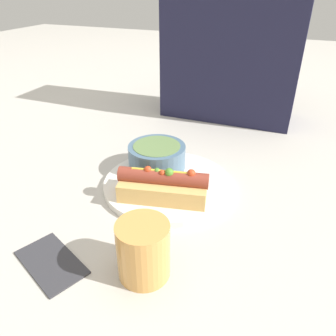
% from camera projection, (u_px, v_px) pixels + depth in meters
% --- Properties ---
extents(ground_plane, '(4.00, 4.00, 0.00)m').
position_uv_depth(ground_plane, '(168.00, 187.00, 0.66)').
color(ground_plane, '#BCB7AD').
extents(dinner_plate, '(0.26, 0.26, 0.01)m').
position_uv_depth(dinner_plate, '(168.00, 184.00, 0.66)').
color(dinner_plate, white).
rests_on(dinner_plate, ground_plane).
extents(hot_dog, '(0.17, 0.10, 0.06)m').
position_uv_depth(hot_dog, '(163.00, 185.00, 0.60)').
color(hot_dog, '#DBAD60').
rests_on(hot_dog, dinner_plate).
extents(soup_bowl, '(0.12, 0.12, 0.05)m').
position_uv_depth(soup_bowl, '(157.00, 155.00, 0.69)').
color(soup_bowl, slate).
rests_on(soup_bowl, dinner_plate).
extents(spoon, '(0.09, 0.14, 0.01)m').
position_uv_depth(spoon, '(143.00, 164.00, 0.71)').
color(spoon, '#B7B7BC').
rests_on(spoon, dinner_plate).
extents(drinking_glass, '(0.07, 0.07, 0.09)m').
position_uv_depth(drinking_glass, '(143.00, 250.00, 0.45)').
color(drinking_glass, '#D8994C').
rests_on(drinking_glass, ground_plane).
extents(napkin, '(0.13, 0.11, 0.01)m').
position_uv_depth(napkin, '(51.00, 262.00, 0.48)').
color(napkin, '#333338').
rests_on(napkin, ground_plane).
extents(seated_diner, '(0.37, 0.17, 0.57)m').
position_uv_depth(seated_diner, '(234.00, 29.00, 0.88)').
color(seated_diner, '#1E1E38').
rests_on(seated_diner, ground_plane).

